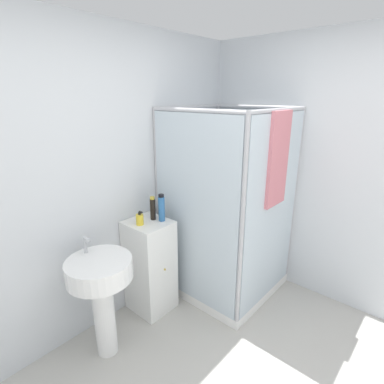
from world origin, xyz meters
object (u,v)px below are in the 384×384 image
soap_dispenser (140,219)px  shampoo_bottle_tall_black (153,208)px  sink (101,285)px  shampoo_bottle_blue (162,208)px

soap_dispenser → shampoo_bottle_tall_black: shampoo_bottle_tall_black is taller
shampoo_bottle_tall_black → soap_dispenser: bearing=-179.5°
sink → shampoo_bottle_blue: 0.80m
sink → soap_dispenser: soap_dispenser is taller
shampoo_bottle_blue → sink: bearing=-174.6°
shampoo_bottle_tall_black → shampoo_bottle_blue: (0.03, -0.08, 0.02)m
sink → shampoo_bottle_tall_black: size_ratio=4.45×
shampoo_bottle_blue → soap_dispenser: bearing=156.5°
soap_dispenser → shampoo_bottle_blue: 0.21m
sink → shampoo_bottle_tall_black: shampoo_bottle_tall_black is taller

